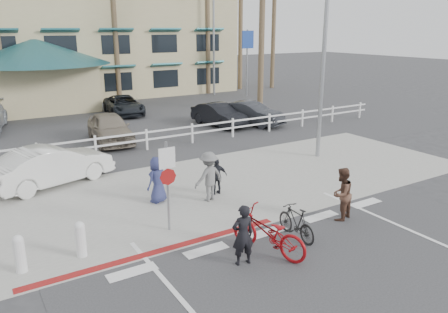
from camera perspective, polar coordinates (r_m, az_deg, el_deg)
ground at (r=12.12m, az=7.50°, el=-10.87°), size 140.00×140.00×0.00m
bike_path at (r=10.85m, az=14.36°, el=-14.76°), size 12.00×16.00×0.01m
sidewalk_plaza at (r=15.54m, az=-3.01°, el=-4.40°), size 22.00×7.00×0.01m
cross_street at (r=18.96m, az=-8.84°, el=-0.69°), size 40.00×5.00×0.01m
parking_lot at (r=27.72m, az=-16.62°, el=4.28°), size 50.00×16.00×0.01m
curb_red at (r=11.64m, az=-8.23°, el=-12.07°), size 7.00×0.25×0.02m
rail_fence at (r=20.80m, az=-9.81°, el=2.22°), size 29.40×0.16×1.00m
building at (r=40.26m, az=-19.66°, el=15.74°), size 28.00×16.00×11.30m
sign_post at (r=12.15m, az=-7.39°, el=-3.34°), size 0.50×0.10×2.90m
bollard_0 at (r=11.64m, az=-18.23°, el=-10.21°), size 0.26×0.26×0.95m
bollard_1 at (r=11.46m, az=-25.13°, el=-11.43°), size 0.26×0.26×0.95m
streetlight_0 at (r=19.25m, az=12.91°, el=13.00°), size 0.60×2.00×9.00m
streetlight_1 at (r=37.41m, az=-1.35°, el=15.29°), size 0.60×2.00×9.50m
info_sign at (r=36.89m, az=3.02°, el=12.22°), size 1.20×0.16×5.60m
palm_5 at (r=35.02m, az=-14.19°, el=17.60°), size 4.00×4.00×13.00m
palm_7 at (r=38.29m, az=-2.18°, el=18.67°), size 4.00×4.00×14.00m
palm_8 at (r=41.27m, az=2.21°, el=19.21°), size 4.00×4.00×15.00m
palm_9 at (r=42.18m, az=6.54°, el=17.70°), size 4.00×4.00×13.00m
palm_11 at (r=30.20m, az=5.03°, el=19.21°), size 4.00×4.00×14.00m
bike_red at (r=11.20m, az=5.73°, el=-9.89°), size 1.44×2.34×1.16m
rider_red at (r=10.62m, az=2.48°, el=-10.22°), size 0.61×0.45×1.54m
bike_black at (r=12.14m, az=9.41°, el=-8.49°), size 0.51×1.55×0.92m
rider_black at (r=13.42m, az=15.08°, el=-4.76°), size 0.92×0.81×1.61m
pedestrian_a at (r=14.36m, az=-1.99°, el=-2.64°), size 1.16×0.77×1.67m
pedestrian_child at (r=14.96m, az=-0.94°, el=-2.61°), size 0.79×0.41×1.29m
pedestrian_b at (r=14.40m, az=-8.70°, el=-3.02°), size 0.89×0.76×1.55m
car_white_sedan at (r=17.06m, az=-21.55°, el=-1.10°), size 4.64×2.76×1.44m
lot_car_2 at (r=22.51m, az=-14.68°, el=3.62°), size 2.11×4.44×1.46m
lot_car_3 at (r=25.88m, az=3.44°, el=5.64°), size 2.95×4.36×1.36m
lot_car_5 at (r=29.74m, az=-12.94°, el=6.55°), size 2.51×4.63×1.23m
lot_car_6 at (r=25.56m, az=-0.67°, el=5.46°), size 1.81×4.07×1.30m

